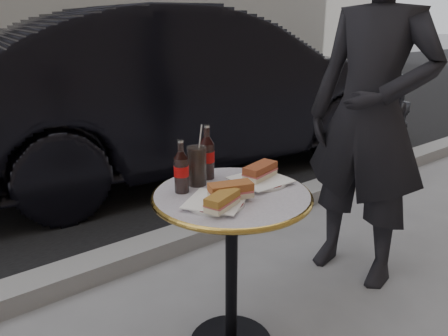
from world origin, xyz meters
TOP-DOWN VIEW (x-y plane):
  - curb at (0.00, 0.90)m, footprint 40.00×0.20m
  - bistro_table at (0.00, 0.00)m, footprint 0.62×0.62m
  - plate_left at (-0.12, -0.05)m, footprint 0.28×0.28m
  - plate_right at (0.16, 0.02)m, footprint 0.25×0.25m
  - sandwich_left_a at (-0.13, -0.11)m, footprint 0.16×0.12m
  - sandwich_left_b at (-0.05, -0.06)m, footprint 0.18×0.12m
  - sandwich_right at (0.17, 0.03)m, footprint 0.18×0.11m
  - cola_bottle_left at (-0.15, 0.13)m, footprint 0.07×0.07m
  - cola_bottle_right at (0.02, 0.19)m, footprint 0.08×0.08m
  - cola_glass at (-0.06, 0.16)m, footprint 0.10×0.10m
  - parked_car at (1.26, 2.20)m, footprint 2.01×4.60m
  - pedestrian at (0.95, 0.06)m, footprint 0.55×0.73m

SIDE VIEW (x-z plane):
  - curb at x=0.00m, z-range -0.01..0.11m
  - bistro_table at x=0.00m, z-range 0.00..0.73m
  - parked_car at x=1.26m, z-range 0.00..1.47m
  - plate_left at x=-0.12m, z-range 0.73..0.74m
  - plate_right at x=0.16m, z-range 0.73..0.74m
  - sandwich_left_a at x=-0.13m, z-range 0.74..0.79m
  - sandwich_left_b at x=-0.05m, z-range 0.74..0.80m
  - sandwich_right at x=0.17m, z-range 0.74..0.80m
  - cola_glass at x=-0.06m, z-range 0.73..0.89m
  - cola_bottle_left at x=-0.15m, z-range 0.73..0.94m
  - cola_bottle_right at x=0.02m, z-range 0.73..0.96m
  - pedestrian at x=0.95m, z-range 0.00..1.79m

